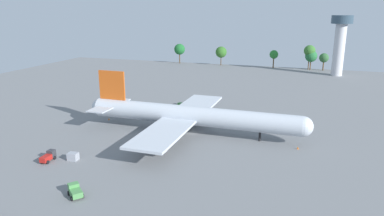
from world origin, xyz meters
TOP-DOWN VIEW (x-y plane):
  - ground_plane at (0.00, 0.00)m, footprint 283.71×283.71m
  - cargo_airplane at (-0.52, 0.00)m, footprint 70.93×57.69m
  - fuel_truck at (-28.10, -31.46)m, footprint 2.48×4.80m
  - catering_truck at (-10.64, -44.41)m, footprint 4.62×4.34m
  - baggage_tug at (-13.68, 24.56)m, footprint 3.72×5.00m
  - cargo_container_fore at (-22.42, -29.10)m, footprint 2.66×2.20m
  - safety_cone_nose at (31.92, -3.04)m, footprint 0.50×0.50m
  - safety_cone_tail at (-31.92, 3.93)m, footprint 0.51×0.51m
  - control_tower at (47.65, 120.73)m, footprint 11.65×11.65m
  - tree_line_backdrop at (-0.39, 136.96)m, footprint 102.37×7.54m

SIDE VIEW (x-z plane):
  - ground_plane at x=0.00m, z-range 0.00..0.00m
  - safety_cone_nose at x=31.92m, z-range 0.00..0.71m
  - safety_cone_tail at x=-31.92m, z-range 0.00..0.72m
  - cargo_container_fore at x=-22.42m, z-range 0.00..1.97m
  - baggage_tug at x=-13.68m, z-range 0.03..2.28m
  - catering_truck at x=-10.64m, z-range -0.01..2.37m
  - fuel_truck at x=-28.10m, z-range -0.01..2.40m
  - cargo_airplane at x=-0.52m, z-range -3.45..14.73m
  - tree_line_backdrop at x=-0.39m, z-range 1.70..17.13m
  - control_tower at x=47.65m, z-range 3.79..37.64m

